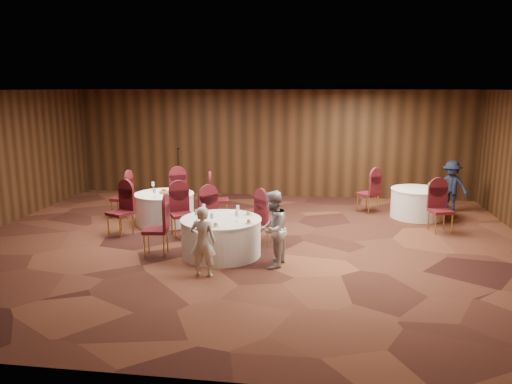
# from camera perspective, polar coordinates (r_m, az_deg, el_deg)

# --- Properties ---
(ground) EXTENTS (12.00, 12.00, 0.00)m
(ground) POSITION_cam_1_polar(r_m,az_deg,el_deg) (10.60, -1.23, -6.02)
(ground) COLOR black
(ground) RESTS_ON ground
(room_shell) EXTENTS (12.00, 12.00, 12.00)m
(room_shell) POSITION_cam_1_polar(r_m,az_deg,el_deg) (10.17, -1.28, 4.57)
(room_shell) COLOR silver
(room_shell) RESTS_ON ground
(table_main) EXTENTS (1.59, 1.59, 0.74)m
(table_main) POSITION_cam_1_polar(r_m,az_deg,el_deg) (9.88, -4.00, -5.11)
(table_main) COLOR white
(table_main) RESTS_ON ground
(table_left) EXTENTS (1.44, 1.44, 0.74)m
(table_left) POSITION_cam_1_polar(r_m,az_deg,el_deg) (12.35, -10.41, -1.82)
(table_left) COLOR white
(table_left) RESTS_ON ground
(table_right) EXTENTS (1.35, 1.35, 0.74)m
(table_right) POSITION_cam_1_polar(r_m,az_deg,el_deg) (13.34, 17.97, -1.20)
(table_right) COLOR white
(table_right) RESTS_ON ground
(chairs_main) EXTENTS (2.82, 1.89, 1.00)m
(chairs_main) POSITION_cam_1_polar(r_m,az_deg,el_deg) (10.49, -5.20, -3.40)
(chairs_main) COLOR #3F0F0C
(chairs_main) RESTS_ON ground
(chairs_left) EXTENTS (3.09, 3.09, 1.00)m
(chairs_left) POSITION_cam_1_polar(r_m,az_deg,el_deg) (12.38, -10.40, -1.20)
(chairs_left) COLOR #3F0F0C
(chairs_left) RESTS_ON ground
(chairs_right) EXTENTS (2.18, 2.37, 1.00)m
(chairs_right) POSITION_cam_1_polar(r_m,az_deg,el_deg) (12.81, 16.32, -1.05)
(chairs_right) COLOR #3F0F0C
(chairs_right) RESTS_ON ground
(tabletop_main) EXTENTS (1.14, 1.06, 0.22)m
(tabletop_main) POSITION_cam_1_polar(r_m,az_deg,el_deg) (9.62, -3.43, -2.66)
(tabletop_main) COLOR silver
(tabletop_main) RESTS_ON table_main
(tabletop_left) EXTENTS (0.92, 0.86, 0.22)m
(tabletop_left) POSITION_cam_1_polar(r_m,az_deg,el_deg) (12.26, -10.48, 0.20)
(tabletop_left) COLOR silver
(tabletop_left) RESTS_ON table_left
(tabletop_right) EXTENTS (0.08, 0.08, 0.22)m
(tabletop_right) POSITION_cam_1_polar(r_m,az_deg,el_deg) (13.03, 19.24, 0.77)
(tabletop_right) COLOR silver
(tabletop_right) RESTS_ON table_right
(mic_stand) EXTENTS (0.24, 0.24, 1.54)m
(mic_stand) POSITION_cam_1_polar(r_m,az_deg,el_deg) (14.85, -8.80, 0.80)
(mic_stand) COLOR black
(mic_stand) RESTS_ON ground
(woman_a) EXTENTS (0.47, 0.32, 1.26)m
(woman_a) POSITION_cam_1_polar(r_m,az_deg,el_deg) (8.75, -6.09, -5.65)
(woman_a) COLOR silver
(woman_a) RESTS_ON ground
(woman_b) EXTENTS (0.64, 0.77, 1.43)m
(woman_b) POSITION_cam_1_polar(r_m,az_deg,el_deg) (9.14, 1.91, -4.27)
(woman_b) COLOR #B7B7BC
(woman_b) RESTS_ON ground
(man_c) EXTENTS (1.02, 0.87, 1.37)m
(man_c) POSITION_cam_1_polar(r_m,az_deg,el_deg) (14.19, 21.40, 0.60)
(man_c) COLOR #161C32
(man_c) RESTS_ON ground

